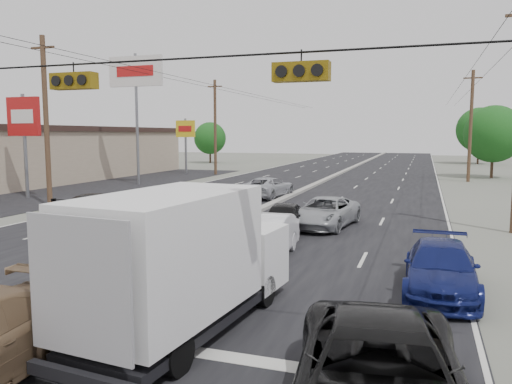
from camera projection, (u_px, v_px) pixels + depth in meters
ground at (31, 318)px, 11.80m from camera, size 200.00×200.00×0.00m
road_surface at (309, 188)px, 40.02m from camera, size 20.00×160.00×0.02m
center_median at (309, 187)px, 40.01m from camera, size 0.50×160.00×0.20m
strip_mall at (4, 157)px, 43.34m from camera, size 12.00×42.00×4.60m
parking_lot at (92, 187)px, 40.74m from camera, size 10.00×42.00×0.02m
utility_pole_left_b at (46, 121)px, 29.31m from camera, size 1.60×0.30×10.00m
utility_pole_left_c at (215, 127)px, 52.83m from camera, size 1.60×0.30×10.00m
utility_pole_right_c at (471, 125)px, 44.86m from camera, size 1.60×0.30×10.00m
traffic_signals at (70, 79)px, 10.72m from camera, size 25.00×0.30×0.54m
pole_sign_mid at (24, 122)px, 33.56m from camera, size 2.60×0.25×7.00m
pole_sign_billboard at (136, 80)px, 41.74m from camera, size 5.00×0.25×11.00m
pole_sign_far at (186, 133)px, 54.02m from camera, size 2.20×0.25×6.00m
tree_left_far at (210, 138)px, 74.83m from camera, size 4.80×4.80×6.12m
tree_right_mid at (494, 134)px, 48.85m from camera, size 5.60×5.60×7.14m
tree_right_far at (479, 130)px, 71.98m from camera, size 6.40×6.40×8.16m
box_truck at (186, 260)px, 10.81m from camera, size 2.73×6.35×3.13m
red_sedan at (166, 255)px, 15.01m from camera, size 1.87×4.35×1.39m
black_suv at (380, 383)px, 7.14m from camera, size 3.22×5.82×1.54m
queue_car_a at (283, 218)px, 21.66m from camera, size 2.11×4.14×1.35m
queue_car_b at (264, 237)px, 17.35m from camera, size 1.72×4.56×1.48m
queue_car_c at (325, 213)px, 23.19m from camera, size 2.93×5.22×1.38m
queue_car_d at (441, 269)px, 13.54m from camera, size 1.90×4.66×1.35m
oncoming_near at (100, 207)px, 25.07m from camera, size 2.49×4.90×1.36m
oncoming_far at (268, 187)px, 34.08m from camera, size 2.90×5.25×1.39m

